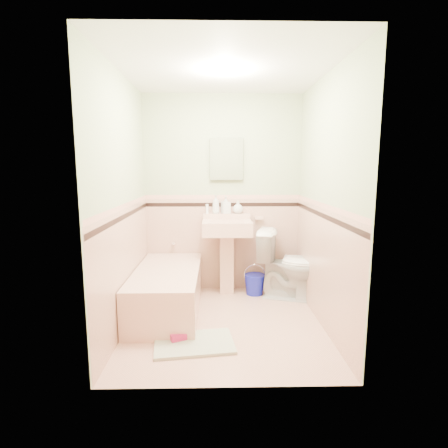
{
  "coord_description": "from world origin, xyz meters",
  "views": [
    {
      "loc": [
        -0.08,
        -3.49,
        1.6
      ],
      "look_at": [
        0.0,
        0.25,
        1.0
      ],
      "focal_mm": 28.56,
      "sensor_mm": 36.0,
      "label": 1
    }
  ],
  "objects_px": {
    "shoe": "(179,337)",
    "soap_bottle_right": "(238,207)",
    "sink": "(227,258)",
    "soap_bottle_mid": "(226,205)",
    "medicine_cabinet": "(227,159)",
    "soap_bottle_left": "(216,204)",
    "bathtub": "(167,292)",
    "toilet": "(292,265)",
    "bucket": "(255,284)"
  },
  "relations": [
    {
      "from": "shoe",
      "to": "soap_bottle_right",
      "type": "bearing_deg",
      "value": 43.19
    },
    {
      "from": "soap_bottle_right",
      "to": "shoe",
      "type": "xyz_separation_m",
      "value": [
        -0.63,
        -1.46,
        -1.04
      ]
    },
    {
      "from": "sink",
      "to": "soap_bottle_mid",
      "type": "xyz_separation_m",
      "value": [
        -0.01,
        0.18,
        0.65
      ]
    },
    {
      "from": "medicine_cabinet",
      "to": "sink",
      "type": "bearing_deg",
      "value": -90.0
    },
    {
      "from": "soap_bottle_right",
      "to": "soap_bottle_left",
      "type": "bearing_deg",
      "value": 180.0
    },
    {
      "from": "bathtub",
      "to": "toilet",
      "type": "xyz_separation_m",
      "value": [
        1.47,
        0.37,
        0.2
      ]
    },
    {
      "from": "toilet",
      "to": "bucket",
      "type": "bearing_deg",
      "value": 89.57
    },
    {
      "from": "sink",
      "to": "shoe",
      "type": "relative_size",
      "value": 6.64
    },
    {
      "from": "soap_bottle_right",
      "to": "shoe",
      "type": "distance_m",
      "value": 1.9
    },
    {
      "from": "sink",
      "to": "shoe",
      "type": "xyz_separation_m",
      "value": [
        -0.48,
        -1.28,
        -0.42
      ]
    },
    {
      "from": "bucket",
      "to": "shoe",
      "type": "height_order",
      "value": "bucket"
    },
    {
      "from": "soap_bottle_left",
      "to": "bucket",
      "type": "xyz_separation_m",
      "value": [
        0.49,
        -0.2,
        -1.0
      ]
    },
    {
      "from": "soap_bottle_left",
      "to": "shoe",
      "type": "xyz_separation_m",
      "value": [
        -0.34,
        -1.46,
        -1.07
      ]
    },
    {
      "from": "sink",
      "to": "bucket",
      "type": "height_order",
      "value": "sink"
    },
    {
      "from": "soap_bottle_right",
      "to": "toilet",
      "type": "relative_size",
      "value": 0.19
    },
    {
      "from": "bathtub",
      "to": "shoe",
      "type": "xyz_separation_m",
      "value": [
        0.2,
        -0.75,
        -0.17
      ]
    },
    {
      "from": "toilet",
      "to": "bucket",
      "type": "relative_size",
      "value": 3.28
    },
    {
      "from": "medicine_cabinet",
      "to": "toilet",
      "type": "distance_m",
      "value": 1.55
    },
    {
      "from": "soap_bottle_mid",
      "to": "toilet",
      "type": "distance_m",
      "value": 1.12
    },
    {
      "from": "toilet",
      "to": "shoe",
      "type": "height_order",
      "value": "toilet"
    },
    {
      "from": "bathtub",
      "to": "medicine_cabinet",
      "type": "relative_size",
      "value": 3.35
    },
    {
      "from": "soap_bottle_left",
      "to": "soap_bottle_right",
      "type": "bearing_deg",
      "value": 0.0
    },
    {
      "from": "soap_bottle_right",
      "to": "toilet",
      "type": "distance_m",
      "value": 0.99
    },
    {
      "from": "sink",
      "to": "bucket",
      "type": "bearing_deg",
      "value": -3.17
    },
    {
      "from": "shoe",
      "to": "sink",
      "type": "bearing_deg",
      "value": 45.82
    },
    {
      "from": "soap_bottle_left",
      "to": "sink",
      "type": "bearing_deg",
      "value": -52.64
    },
    {
      "from": "sink",
      "to": "soap_bottle_left",
      "type": "bearing_deg",
      "value": 127.36
    },
    {
      "from": "sink",
      "to": "soap_bottle_mid",
      "type": "distance_m",
      "value": 0.67
    },
    {
      "from": "soap_bottle_mid",
      "to": "bucket",
      "type": "height_order",
      "value": "soap_bottle_mid"
    },
    {
      "from": "sink",
      "to": "medicine_cabinet",
      "type": "xyz_separation_m",
      "value": [
        0.0,
        0.21,
        1.23
      ]
    },
    {
      "from": "soap_bottle_left",
      "to": "toilet",
      "type": "relative_size",
      "value": 0.28
    },
    {
      "from": "soap_bottle_left",
      "to": "soap_bottle_mid",
      "type": "bearing_deg",
      "value": 0.0
    },
    {
      "from": "soap_bottle_mid",
      "to": "shoe",
      "type": "xyz_separation_m",
      "value": [
        -0.47,
        -1.46,
        -1.06
      ]
    },
    {
      "from": "soap_bottle_right",
      "to": "bucket",
      "type": "relative_size",
      "value": 0.63
    },
    {
      "from": "sink",
      "to": "soap_bottle_mid",
      "type": "relative_size",
      "value": 4.33
    },
    {
      "from": "soap_bottle_right",
      "to": "bathtub",
      "type": "bearing_deg",
      "value": -139.3
    },
    {
      "from": "bucket",
      "to": "soap_bottle_mid",
      "type": "bearing_deg",
      "value": 151.11
    },
    {
      "from": "medicine_cabinet",
      "to": "soap_bottle_left",
      "type": "height_order",
      "value": "medicine_cabinet"
    },
    {
      "from": "bathtub",
      "to": "soap_bottle_mid",
      "type": "distance_m",
      "value": 1.33
    },
    {
      "from": "shoe",
      "to": "toilet",
      "type": "bearing_deg",
      "value": 17.79
    },
    {
      "from": "medicine_cabinet",
      "to": "soap_bottle_left",
      "type": "xyz_separation_m",
      "value": [
        -0.14,
        -0.03,
        -0.57
      ]
    },
    {
      "from": "medicine_cabinet",
      "to": "soap_bottle_left",
      "type": "relative_size",
      "value": 1.91
    },
    {
      "from": "soap_bottle_right",
      "to": "toilet",
      "type": "height_order",
      "value": "soap_bottle_right"
    },
    {
      "from": "bathtub",
      "to": "sink",
      "type": "distance_m",
      "value": 0.9
    },
    {
      "from": "toilet",
      "to": "bathtub",
      "type": "bearing_deg",
      "value": 120.94
    },
    {
      "from": "sink",
      "to": "medicine_cabinet",
      "type": "relative_size",
      "value": 2.11
    },
    {
      "from": "soap_bottle_right",
      "to": "sink",
      "type": "bearing_deg",
      "value": -128.93
    },
    {
      "from": "medicine_cabinet",
      "to": "shoe",
      "type": "distance_m",
      "value": 2.27
    },
    {
      "from": "bathtub",
      "to": "soap_bottle_mid",
      "type": "bearing_deg",
      "value": 46.67
    },
    {
      "from": "medicine_cabinet",
      "to": "soap_bottle_mid",
      "type": "distance_m",
      "value": 0.58
    }
  ]
}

